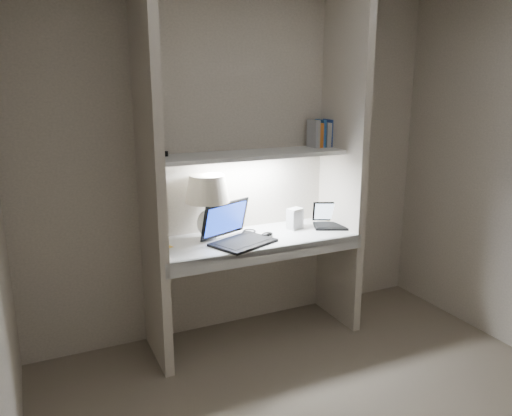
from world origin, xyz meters
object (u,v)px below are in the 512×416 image
table_lamp (207,196)px  laptop_netbook (332,221)px  laptop_main (236,233)px  speaker (295,219)px  book_row (322,134)px

table_lamp → laptop_netbook: (0.97, -0.09, -0.27)m
table_lamp → laptop_main: table_lamp is taller
speaker → book_row: book_row is taller
laptop_main → book_row: bearing=-7.6°
laptop_netbook → speaker: size_ratio=2.21×
laptop_main → speaker: 0.54m
laptop_netbook → speaker: 0.30m
laptop_netbook → table_lamp: bearing=-160.6°
table_lamp → speaker: 0.72m
laptop_netbook → speaker: (-0.29, 0.05, 0.04)m
speaker → book_row: 0.68m
table_lamp → laptop_main: bearing=-43.7°
table_lamp → book_row: book_row is taller
laptop_netbook → book_row: size_ratio=1.68×
laptop_main → laptop_netbook: 0.82m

